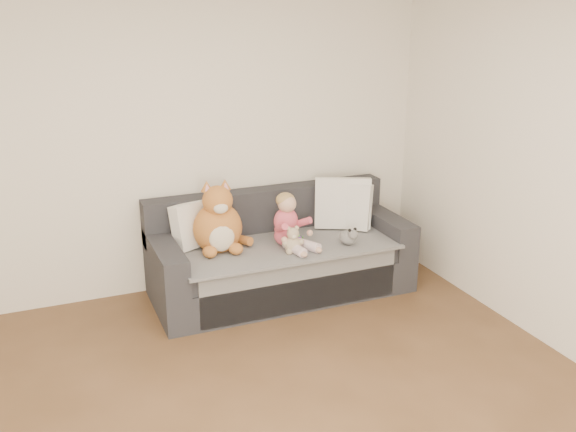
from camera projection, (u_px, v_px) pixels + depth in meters
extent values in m
plane|color=white|center=(175.00, 143.00, 5.35)|extent=(4.50, 0.00, 4.50)
cube|color=#26262B|center=(281.00, 276.00, 5.58)|extent=(2.20, 0.90, 0.30)
cube|color=#26262B|center=(283.00, 253.00, 5.48)|extent=(1.90, 0.80, 0.15)
cube|color=#26262B|center=(267.00, 210.00, 5.72)|extent=(2.20, 0.20, 0.40)
cube|color=#26262B|center=(165.00, 261.00, 5.12)|extent=(0.20, 0.90, 0.30)
cube|color=#26262B|center=(383.00, 229.00, 5.84)|extent=(0.20, 0.90, 0.30)
cube|color=gray|center=(283.00, 245.00, 5.43)|extent=(1.85, 0.88, 0.02)
cube|color=gray|center=(302.00, 288.00, 5.17)|extent=(1.70, 0.02, 0.41)
cube|color=white|center=(195.00, 224.00, 5.34)|extent=(0.45, 0.34, 0.39)
cube|color=white|center=(343.00, 203.00, 5.76)|extent=(0.54, 0.41, 0.47)
cube|color=white|center=(346.00, 206.00, 5.76)|extent=(0.47, 0.45, 0.42)
ellipsoid|color=#E95255|center=(287.00, 235.00, 5.38)|extent=(0.22, 0.18, 0.18)
ellipsoid|color=#E95255|center=(286.00, 221.00, 5.35)|extent=(0.21, 0.18, 0.23)
ellipsoid|color=#DBAA8C|center=(287.00, 204.00, 5.29)|extent=(0.15, 0.15, 0.15)
ellipsoid|color=tan|center=(285.00, 200.00, 5.30)|extent=(0.16, 0.16, 0.13)
cylinder|color=#E95255|center=(281.00, 228.00, 5.24)|extent=(0.07, 0.21, 0.14)
cylinder|color=#E95255|center=(301.00, 223.00, 5.36)|extent=(0.16, 0.21, 0.14)
ellipsoid|color=#DBAA8C|center=(284.00, 240.00, 5.19)|extent=(0.05, 0.05, 0.05)
ellipsoid|color=#DBAA8C|center=(310.00, 233.00, 5.34)|extent=(0.05, 0.05, 0.05)
cylinder|color=#E5B2C6|center=(295.00, 248.00, 5.22)|extent=(0.12, 0.28, 0.09)
cylinder|color=#E5B2C6|center=(306.00, 245.00, 5.30)|extent=(0.18, 0.28, 0.09)
ellipsoid|color=#DBAA8C|center=(303.00, 254.00, 5.12)|extent=(0.06, 0.09, 0.05)
ellipsoid|color=#DBAA8C|center=(318.00, 250.00, 5.21)|extent=(0.06, 0.09, 0.05)
ellipsoid|color=#A46824|center=(218.00, 228.00, 5.25)|extent=(0.41, 0.35, 0.43)
ellipsoid|color=beige|center=(222.00, 237.00, 5.14)|extent=(0.21, 0.09, 0.24)
ellipsoid|color=#A46824|center=(218.00, 201.00, 5.14)|extent=(0.25, 0.25, 0.25)
ellipsoid|color=beige|center=(221.00, 208.00, 5.06)|extent=(0.12, 0.07, 0.09)
cone|color=#A46824|center=(207.00, 186.00, 5.12)|extent=(0.10, 0.10, 0.09)
cone|color=pink|center=(207.00, 187.00, 5.11)|extent=(0.06, 0.06, 0.05)
cone|color=#A46824|center=(225.00, 184.00, 5.17)|extent=(0.10, 0.10, 0.09)
cone|color=pink|center=(225.00, 185.00, 5.15)|extent=(0.06, 0.06, 0.05)
ellipsoid|color=#A46824|center=(210.00, 252.00, 5.12)|extent=(0.12, 0.14, 0.09)
ellipsoid|color=#A46824|center=(236.00, 249.00, 5.18)|extent=(0.12, 0.14, 0.09)
cylinder|color=#A46824|center=(239.00, 239.00, 5.40)|extent=(0.19, 0.28, 0.10)
ellipsoid|color=tan|center=(293.00, 244.00, 5.23)|extent=(0.14, 0.12, 0.14)
ellipsoid|color=tan|center=(293.00, 234.00, 5.19)|extent=(0.10, 0.10, 0.10)
ellipsoid|color=tan|center=(288.00, 229.00, 5.17)|extent=(0.04, 0.04, 0.04)
ellipsoid|color=tan|center=(297.00, 228.00, 5.19)|extent=(0.04, 0.04, 0.04)
ellipsoid|color=beige|center=(294.00, 237.00, 5.16)|extent=(0.04, 0.04, 0.04)
ellipsoid|color=tan|center=(285.00, 243.00, 5.19)|extent=(0.05, 0.05, 0.05)
ellipsoid|color=tan|center=(301.00, 242.00, 5.22)|extent=(0.05, 0.05, 0.05)
ellipsoid|color=tan|center=(289.00, 252.00, 5.19)|extent=(0.06, 0.06, 0.06)
ellipsoid|color=tan|center=(299.00, 251.00, 5.21)|extent=(0.06, 0.06, 0.06)
ellipsoid|color=white|center=(348.00, 237.00, 5.40)|extent=(0.13, 0.17, 0.12)
ellipsoid|color=white|center=(353.00, 235.00, 5.32)|extent=(0.08, 0.08, 0.08)
ellipsoid|color=black|center=(350.00, 230.00, 5.30)|extent=(0.03, 0.03, 0.03)
ellipsoid|color=black|center=(355.00, 229.00, 5.33)|extent=(0.03, 0.03, 0.03)
cylinder|color=purple|center=(298.00, 240.00, 5.38)|extent=(0.07, 0.07, 0.08)
cone|color=green|center=(298.00, 235.00, 5.36)|extent=(0.06, 0.06, 0.03)
cylinder|color=green|center=(293.00, 240.00, 5.37)|extent=(0.02, 0.02, 0.06)
cylinder|color=green|center=(303.00, 240.00, 5.38)|extent=(0.02, 0.02, 0.06)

